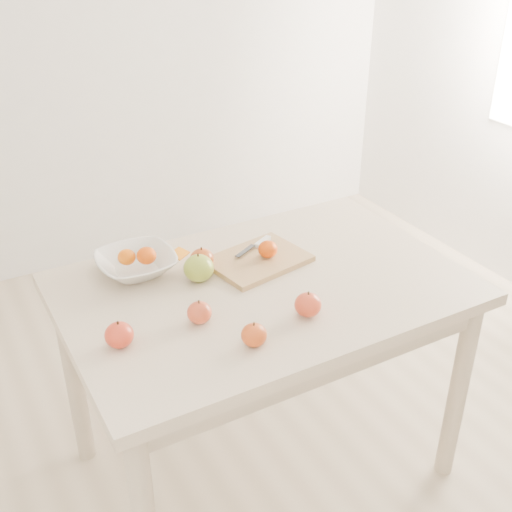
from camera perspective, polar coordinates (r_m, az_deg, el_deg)
ground at (r=2.41m, az=0.61°, el=-17.77°), size 3.50×3.50×0.00m
table at (r=1.99m, az=0.70°, el=-4.87°), size 1.20×0.80×0.75m
cutting_board at (r=2.04m, az=0.18°, el=-0.37°), size 0.33×0.27×0.02m
board_tangerine at (r=2.03m, az=1.06°, el=0.61°), size 0.06×0.06×0.05m
fruit_bowl at (r=2.01m, az=-10.59°, el=-0.68°), size 0.24×0.24×0.06m
bowl_tangerine_near at (r=2.00m, az=-11.43°, el=-0.09°), size 0.06×0.06×0.05m
bowl_tangerine_far at (r=1.99m, az=-9.71°, el=0.05°), size 0.06×0.06×0.05m
orange_peel_a at (r=2.10m, az=-6.82°, el=0.11°), size 0.07×0.07×0.01m
orange_peel_b at (r=2.03m, az=-4.50°, el=-0.85°), size 0.05×0.04×0.01m
paring_knife at (r=2.10m, az=0.35°, el=1.15°), size 0.16×0.08×0.01m
apple_green at (r=1.94m, az=-5.12°, el=-1.09°), size 0.09×0.09×0.08m
apple_red_d at (r=1.70m, az=-12.07°, el=-6.87°), size 0.08×0.08×0.07m
apple_red_a at (r=2.00m, az=-4.84°, el=-0.29°), size 0.08×0.08×0.07m
apple_red_b at (r=1.76m, az=-5.05°, el=-5.03°), size 0.07×0.07×0.06m
apple_red_e at (r=1.78m, az=4.64°, el=-4.34°), size 0.08×0.08×0.07m
apple_red_c at (r=1.67m, az=-0.18°, el=-7.03°), size 0.07×0.07×0.06m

